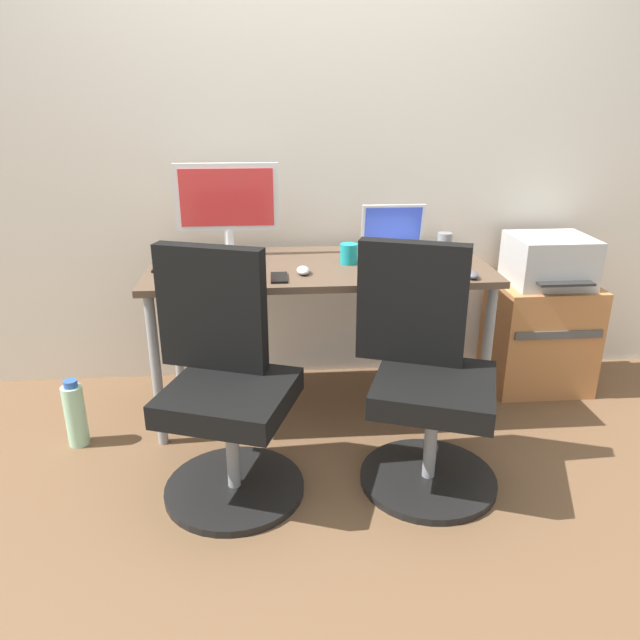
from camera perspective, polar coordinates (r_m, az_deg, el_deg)
ground_plane at (r=3.03m, az=-0.08°, el=-8.02°), size 5.28×5.28×0.00m
back_wall at (r=3.07m, az=-0.73°, el=17.81°), size 4.40×0.04×2.60m
desk at (r=2.77m, az=-0.08°, el=3.95°), size 1.54×0.67×0.73m
office_chair_left at (r=2.30m, az=-9.03°, el=-6.34°), size 0.56×0.56×0.94m
office_chair_right at (r=2.36m, az=9.93°, el=-5.64°), size 0.56×0.56×0.94m
side_cabinet at (r=3.33m, az=20.01°, el=-1.32°), size 0.49×0.42×0.56m
printer at (r=3.20m, az=20.89°, el=5.30°), size 0.38×0.40×0.24m
water_bottle_on_floor at (r=2.86m, az=-22.17°, el=-8.27°), size 0.09×0.09×0.31m
desktop_monitor at (r=2.89m, az=-8.78°, el=10.89°), size 0.48×0.18×0.43m
open_laptop at (r=2.96m, az=7.14°, el=7.37°), size 0.31×0.27×0.22m
keyboard_by_monitor at (r=2.76m, az=-9.42°, el=5.26°), size 0.34×0.12×0.02m
keyboard_by_laptop at (r=2.60m, az=9.15°, el=4.30°), size 0.34×0.12×0.02m
mouse_by_monitor at (r=2.62m, az=14.13°, el=4.22°), size 0.06×0.10×0.03m
mouse_by_laptop at (r=2.60m, az=-1.61°, el=4.73°), size 0.06×0.10×0.03m
coffee_mug at (r=2.76m, az=2.75°, el=6.30°), size 0.08×0.08×0.09m
pen_cup at (r=2.97m, az=11.71°, el=7.09°), size 0.07×0.07×0.10m
phone_near_monitor at (r=2.54m, az=-3.90°, el=4.03°), size 0.07×0.14×0.01m
phone_near_laptop at (r=2.78m, az=-14.73°, el=4.85°), size 0.07×0.14×0.01m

